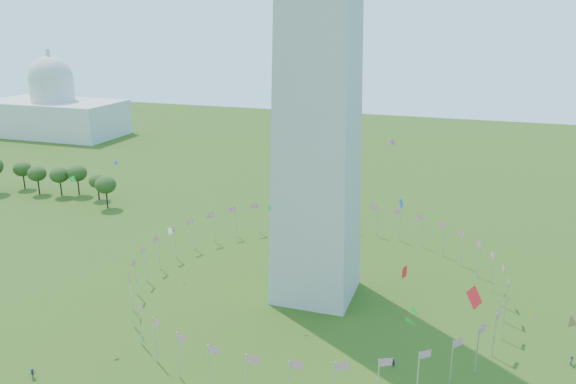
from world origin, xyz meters
name	(u,v)px	position (x,y,z in m)	size (l,w,h in m)	color
flag_ring	(316,275)	(0.00, 50.00, 4.50)	(80.24, 80.24, 9.00)	silver
capitol_building	(52,91)	(-180.00, 180.00, 23.00)	(70.00, 35.00, 46.00)	beige
kites_aloft	(411,276)	(23.31, 22.26, 20.48)	(108.93, 68.09, 39.65)	green
tree_line_west	(47,181)	(-108.59, 90.30, 5.45)	(55.96, 15.62, 13.00)	#35551C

